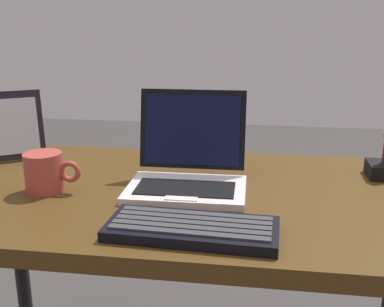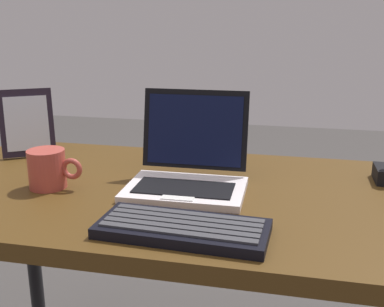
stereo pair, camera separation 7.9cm
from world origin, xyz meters
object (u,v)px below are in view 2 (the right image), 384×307
at_px(photo_frame, 27,123).
at_px(coffee_mug, 48,169).
at_px(external_keyboard, 183,228).
at_px(laptop_front, 188,170).

bearing_deg(photo_frame, coffee_mug, -50.68).
xyz_separation_m(external_keyboard, photo_frame, (-0.57, 0.41, 0.09)).
distance_m(external_keyboard, coffee_mug, 0.42).
bearing_deg(photo_frame, external_keyboard, -36.00).
bearing_deg(external_keyboard, laptop_front, 100.36).
distance_m(photo_frame, coffee_mug, 0.31).
distance_m(external_keyboard, photo_frame, 0.71).
height_order(laptop_front, external_keyboard, laptop_front).
bearing_deg(laptop_front, coffee_mug, -168.18).
xyz_separation_m(photo_frame, coffee_mug, (0.19, -0.24, -0.05)).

